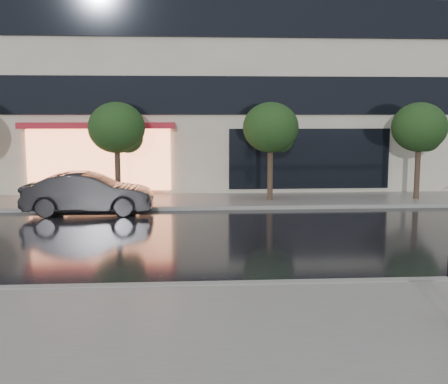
{
  "coord_description": "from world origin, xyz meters",
  "views": [
    {
      "loc": [
        -0.29,
        -12.0,
        3.55
      ],
      "look_at": [
        0.72,
        3.25,
        1.4
      ],
      "focal_mm": 45.0,
      "sensor_mm": 36.0,
      "label": 1
    }
  ],
  "objects": [
    {
      "name": "tree_mid_east",
      "position": [
        3.06,
        10.03,
        2.92
      ],
      "size": [
        2.2,
        2.2,
        3.99
      ],
      "color": "#33261C",
      "rests_on": "ground"
    },
    {
      "name": "office_building",
      "position": [
        -0.0,
        17.97,
        9.0
      ],
      "size": [
        30.0,
        12.76,
        18.0
      ],
      "color": "beige",
      "rests_on": "ground"
    },
    {
      "name": "parked_car",
      "position": [
        -3.78,
        7.89,
        0.74
      ],
      "size": [
        4.51,
        1.6,
        1.48
      ],
      "primitive_type": "imported",
      "rotation": [
        0.0,
        0.0,
        1.58
      ],
      "color": "black",
      "rests_on": "ground"
    },
    {
      "name": "tree_mid_west",
      "position": [
        -2.94,
        10.03,
        2.92
      ],
      "size": [
        2.2,
        2.2,
        3.99
      ],
      "color": "#33261C",
      "rests_on": "ground"
    },
    {
      "name": "tree_far_east",
      "position": [
        9.06,
        10.03,
        2.92
      ],
      "size": [
        2.2,
        2.2,
        3.99
      ],
      "color": "#33261C",
      "rests_on": "ground"
    },
    {
      "name": "ground",
      "position": [
        0.0,
        0.0,
        0.0
      ],
      "size": [
        120.0,
        120.0,
        0.0
      ],
      "primitive_type": "plane",
      "color": "black",
      "rests_on": "ground"
    },
    {
      "name": "sidewalk_near",
      "position": [
        0.0,
        -3.25,
        0.06
      ],
      "size": [
        60.0,
        4.5,
        0.12
      ],
      "primitive_type": "cube",
      "color": "slate",
      "rests_on": "ground"
    },
    {
      "name": "sidewalk_far",
      "position": [
        0.0,
        10.25,
        0.06
      ],
      "size": [
        60.0,
        3.5,
        0.12
      ],
      "primitive_type": "cube",
      "color": "slate",
      "rests_on": "ground"
    },
    {
      "name": "curb_near",
      "position": [
        0.0,
        -1.0,
        0.07
      ],
      "size": [
        60.0,
        0.25,
        0.14
      ],
      "primitive_type": "cube",
      "color": "gray",
      "rests_on": "ground"
    },
    {
      "name": "curb_far",
      "position": [
        0.0,
        8.5,
        0.07
      ],
      "size": [
        60.0,
        0.25,
        0.14
      ],
      "primitive_type": "cube",
      "color": "gray",
      "rests_on": "ground"
    }
  ]
}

